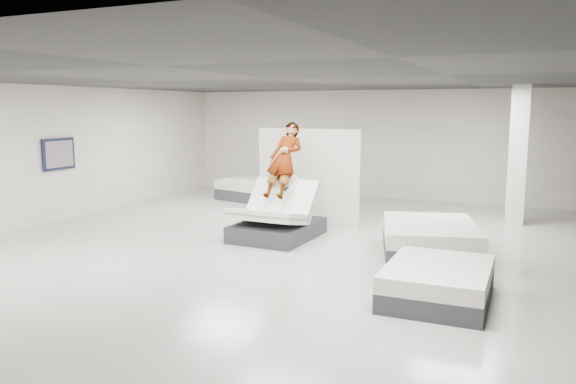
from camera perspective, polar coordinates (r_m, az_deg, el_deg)
The scene contains 10 objects.
room at distance 10.41m, azimuth -1.15°, elevation 2.59°, with size 14.00×14.04×3.20m.
hero_bed at distance 11.61m, azimuth -1.14°, elevation -2.88°, with size 1.51×1.96×1.28m.
person at distance 11.77m, azimuth -0.40°, elevation 1.67°, with size 0.64×0.42×1.75m, color slate.
remote at distance 11.39m, azimuth -0.19°, elevation 0.33°, with size 0.05×0.14×0.03m, color black.
divider_panel at distance 12.93m, azimuth 2.06°, elevation 1.54°, with size 2.43×0.11×2.21m, color silver.
flat_bed_right_far at distance 10.63m, azimuth 14.20°, elevation -4.66°, with size 2.16×2.53×0.60m.
flat_bed_right_near at distance 8.24m, azimuth 14.97°, elevation -8.89°, with size 1.39×1.84×0.50m.
flat_bed_left_far at distance 16.51m, azimuth -2.89°, elevation 0.24°, with size 2.49×2.10×0.59m.
column at distance 13.92m, azimuth 22.33°, elevation 3.46°, with size 0.40×0.40×3.20m, color silver.
wall_poster at distance 14.34m, azimuth -22.26°, elevation 3.59°, with size 0.06×0.95×0.75m.
Camera 1 is at (4.41, -9.37, 2.69)m, focal length 35.00 mm.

